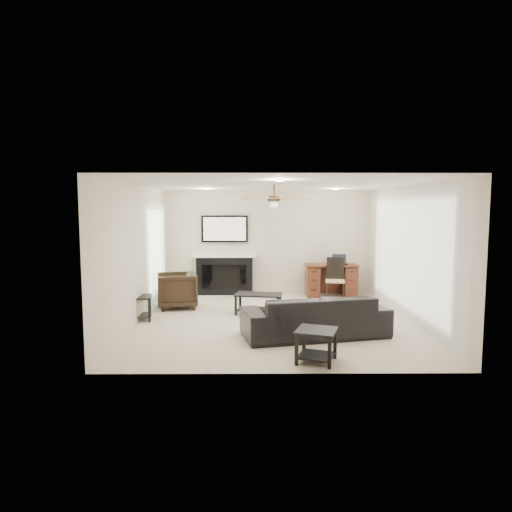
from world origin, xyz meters
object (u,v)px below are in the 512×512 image
object	(u,v)px
sofa	(315,316)
fireplace_unit	(225,255)
armchair	(177,290)
coffee_table	(258,304)
desk	(331,280)

from	to	relation	value
sofa	fireplace_unit	size ratio (longest dim) A/B	1.22
armchair	coffee_table	bearing A→B (deg)	60.23
sofa	armchair	xyz separation A→B (m)	(-2.60, 2.15, 0.03)
coffee_table	fireplace_unit	bearing A→B (deg)	121.43
sofa	coffee_table	bearing A→B (deg)	-72.89
sofa	desk	xyz separation A→B (m)	(0.84, 3.39, 0.04)
sofa	coffee_table	size ratio (longest dim) A/B	2.59
desk	sofa	bearing A→B (deg)	-103.91
armchair	desk	distance (m)	3.66
coffee_table	sofa	bearing A→B (deg)	-50.38
sofa	fireplace_unit	xyz separation A→B (m)	(-1.69, 3.64, 0.62)
fireplace_unit	desk	distance (m)	2.61
coffee_table	desk	world-z (taller)	desk
fireplace_unit	desk	xyz separation A→B (m)	(2.53, -0.24, -0.57)
coffee_table	fireplace_unit	distance (m)	2.31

